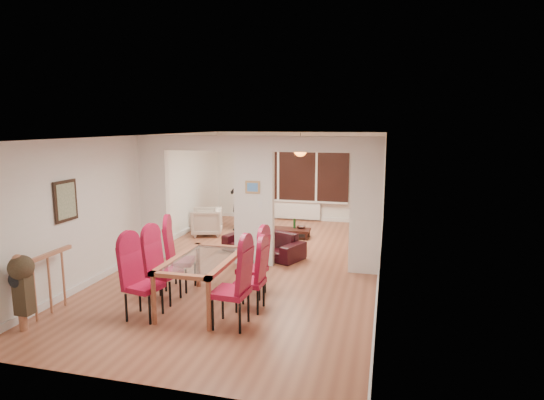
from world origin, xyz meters
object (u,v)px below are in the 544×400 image
at_px(television, 360,224).
at_px(bowl, 301,227).
at_px(dining_chair_la, 144,281).
at_px(sofa, 263,243).
at_px(dining_chair_rc, 252,265).
at_px(coffee_table, 291,233).
at_px(dining_chair_lc, 180,257).
at_px(dining_chair_rb, 250,277).
at_px(dining_chair_lb, 164,268).
at_px(armchair, 207,222).
at_px(dining_table, 203,282).
at_px(dining_chair_ra, 231,286).
at_px(person, 239,197).
at_px(bottle, 294,223).

relative_size(television, bowl, 3.85).
xyz_separation_m(dining_chair_la, television, (2.75, 6.14, -0.32)).
bearing_deg(sofa, dining_chair_rc, -55.56).
bearing_deg(coffee_table, bowl, 24.87).
bearing_deg(dining_chair_lc, dining_chair_rb, -36.19).
distance_m(dining_chair_lb, coffee_table, 4.75).
height_order(armchair, coffee_table, armchair).
xyz_separation_m(dining_table, dining_chair_la, (-0.66, -0.63, 0.18)).
bearing_deg(bowl, dining_chair_rc, -90.61).
bearing_deg(dining_chair_rc, coffee_table, 101.88).
height_order(dining_chair_ra, person, person).
bearing_deg(dining_chair_ra, dining_chair_la, -173.62).
relative_size(armchair, television, 0.86).
relative_size(dining_table, bottle, 6.54).
bearing_deg(dining_chair_rb, dining_chair_lc, 160.34).
xyz_separation_m(dining_chair_lb, dining_chair_rb, (1.43, 0.02, -0.03)).
bearing_deg(dining_table, bowl, 81.99).
relative_size(dining_chair_ra, dining_chair_rc, 1.11).
distance_m(dining_chair_rb, bottle, 4.69).
bearing_deg(dining_chair_rb, sofa, 103.46).
height_order(dining_chair_la, bowl, dining_chair_la).
bearing_deg(armchair, bowl, 81.98).
bearing_deg(television, armchair, 96.07).
bearing_deg(person, dining_chair_rc, 20.82).
xyz_separation_m(dining_chair_lb, dining_chair_ra, (1.34, -0.60, 0.04)).
distance_m(television, bottle, 1.79).
distance_m(dining_chair_lc, person, 4.56).
relative_size(dining_chair_lb, television, 1.26).
relative_size(dining_chair_rc, person, 0.59).
bearing_deg(bottle, dining_chair_la, -102.21).
height_order(dining_chair_ra, bottle, dining_chair_ra).
xyz_separation_m(dining_chair_rc, bottle, (-0.13, 4.12, -0.19)).
bearing_deg(dining_chair_la, dining_chair_lb, 103.16).
distance_m(dining_chair_rb, coffee_table, 4.61).
distance_m(dining_table, dining_chair_lb, 0.69).
xyz_separation_m(dining_chair_rb, sofa, (-0.60, 2.90, -0.25)).
bearing_deg(dining_table, dining_chair_lc, 137.77).
distance_m(dining_chair_lc, dining_chair_rb, 1.54).
xyz_separation_m(dining_table, armchair, (-1.73, 4.35, -0.04)).
distance_m(dining_table, bottle, 4.75).
height_order(dining_chair_la, dining_chair_lc, dining_chair_la).
distance_m(dining_chair_rb, bowl, 4.70).
distance_m(person, bowl, 1.94).
relative_size(dining_chair_rb, coffee_table, 1.09).
distance_m(coffee_table, bottle, 0.27).
bearing_deg(dining_chair_la, armchair, 114.26).
bearing_deg(dining_chair_ra, dining_table, 143.38).
xyz_separation_m(dining_chair_ra, coffee_table, (-0.24, 5.20, -0.48)).
relative_size(dining_chair_la, dining_chair_lc, 1.00).
distance_m(dining_table, bowl, 4.79).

